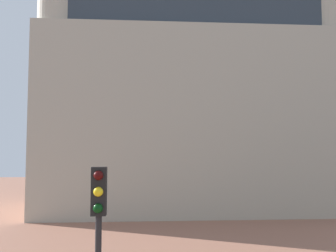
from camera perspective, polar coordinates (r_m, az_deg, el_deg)
landmark_building at (r=31.98m, az=4.12°, el=3.77°), size 23.91×12.33×28.98m
traffic_light_pole at (r=7.23m, az=-10.77°, el=-16.75°), size 0.28×0.34×4.41m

